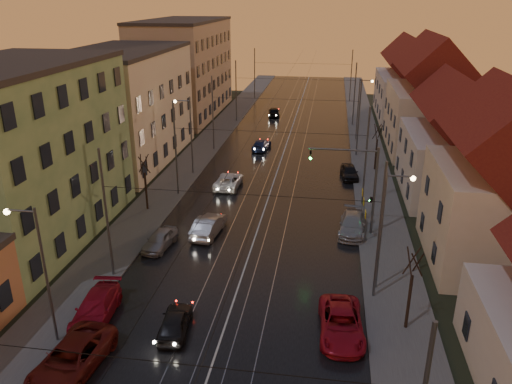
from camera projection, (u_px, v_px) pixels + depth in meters
The scene contains 43 objects.
road at pixel (284, 150), 61.07m from camera, with size 16.00×120.00×0.04m, color black.
sidewalk_left at pixel (205, 147), 62.43m from camera, with size 4.00×120.00×0.15m, color #4C4C4C.
sidewalk_right at pixel (368, 154), 59.66m from camera, with size 4.00×120.00×0.15m, color #4C4C4C.
tram_rail_0 at pixel (267, 149), 61.36m from camera, with size 0.06×120.00×0.03m, color gray.
tram_rail_1 at pixel (278, 150), 61.16m from camera, with size 0.06×120.00×0.03m, color gray.
tram_rail_2 at pixel (291, 150), 60.95m from camera, with size 0.06×120.00×0.03m, color gray.
tram_rail_3 at pixel (302, 151), 60.75m from camera, with size 0.06×120.00×0.03m, color gray.
apartment_left_1 at pixel (19, 157), 37.19m from camera, with size 10.00×18.00×13.00m, color #568051.
apartment_left_2 at pixel (125, 108), 55.77m from camera, with size 10.00×20.00×12.00m, color beige.
apartment_left_3 at pixel (184, 69), 77.48m from camera, with size 10.00×24.00×14.00m, color #93805F.
house_right_1 at pixel (501, 190), 33.72m from camera, with size 8.67×10.20×10.80m.
house_right_2 at pixel (456, 147), 45.98m from camera, with size 9.18×12.24×9.20m.
house_right_3 at pixel (430, 103), 59.35m from camera, with size 9.18×14.28×11.50m.
house_right_4 at pixel (409, 84), 76.18m from camera, with size 9.18×16.32×10.00m.
catenary_pole_l_1 at pixel (107, 215), 32.10m from camera, with size 0.16×0.16×9.00m, color #595B60.
catenary_pole_r_1 at pixel (379, 233), 29.72m from camera, with size 0.16×0.16×9.00m, color #595B60.
catenary_pole_l_2 at pixel (176, 149), 45.89m from camera, with size 0.16×0.16×9.00m, color #595B60.
catenary_pole_r_2 at pixel (366, 158), 43.51m from camera, with size 0.16×0.16×9.00m, color #595B60.
catenary_pole_l_3 at pixel (213, 114), 59.69m from camera, with size 0.16×0.16×9.00m, color #595B60.
catenary_pole_r_3 at pixel (359, 119), 57.31m from camera, with size 0.16×0.16×9.00m, color #595B60.
catenary_pole_l_4 at pixel (236, 92), 73.49m from camera, with size 0.16×0.16×9.00m, color #595B60.
catenary_pole_r_4 at pixel (354, 95), 71.11m from camera, with size 0.16×0.16×9.00m, color #595B60.
catenary_pole_l_5 at pixel (255, 74), 90.05m from camera, with size 0.16×0.16×9.00m, color #595B60.
catenary_pole_r_5 at pixel (351, 76), 87.67m from camera, with size 0.16×0.16×9.00m, color #595B60.
street_lamp_0 at pixel (39, 263), 25.59m from camera, with size 1.75×0.32×8.00m.
street_lamp_1 at pixel (387, 221), 30.43m from camera, with size 1.75×0.32×8.00m.
street_lamp_2 at pixel (188, 129), 51.34m from camera, with size 1.75×0.32×8.00m.
street_lamp_3 at pixel (361, 103), 63.54m from camera, with size 1.75×0.32×8.00m.
traffic_light_mast at pixel (362, 180), 38.04m from camera, with size 5.30×0.32×7.20m.
bare_tree_0 at pixel (146, 184), 43.18m from camera, with size 1.09×1.09×5.11m.
bare_tree_1 at pixel (410, 292), 27.48m from camera, with size 1.09×1.09×5.11m.
bare_tree_2 at pixel (376, 148), 53.20m from camera, with size 1.09×1.09×5.11m.
driving_car_0 at pixel (175, 322), 27.92m from camera, with size 1.55×3.86×1.32m, color black.
driving_car_1 at pixel (208, 226), 39.34m from camera, with size 1.64×4.71×1.55m, color gray.
driving_car_2 at pixel (228, 181), 49.14m from camera, with size 2.26×4.90×1.36m, color silver.
driving_car_3 at pixel (261, 145), 61.21m from camera, with size 1.78×4.37×1.27m, color navy.
driving_car_4 at pixel (274, 112), 78.06m from camera, with size 1.72×4.27×1.46m, color black.
parked_left_1 at pixel (71, 359), 24.92m from camera, with size 2.56×5.56×1.54m, color #5C130F.
parked_left_2 at pixel (96, 308), 29.05m from camera, with size 2.02×4.96×1.44m, color #A51024.
parked_left_3 at pixel (160, 240), 37.33m from camera, with size 1.57×3.91×1.33m, color #99989E.
parked_right_0 at pixel (341, 323), 27.70m from camera, with size 2.40×5.20×1.44m, color #AC1122.
parked_right_1 at pixel (352, 224), 39.68m from camera, with size 2.01×4.94×1.43m, color #A4A4AA.
parked_right_2 at pixel (349, 172), 51.61m from camera, with size 1.62×4.02×1.37m, color black.
Camera 1 is at (5.29, -18.54, 17.69)m, focal length 35.00 mm.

